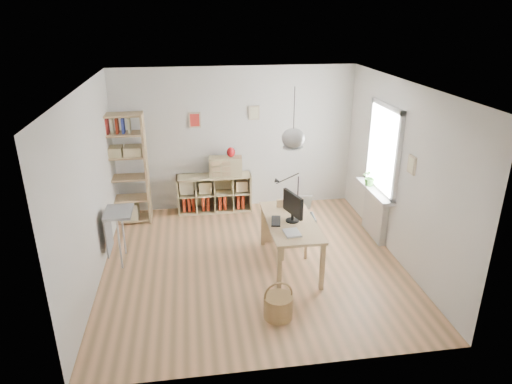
{
  "coord_description": "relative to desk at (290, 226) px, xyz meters",
  "views": [
    {
      "loc": [
        -0.84,
        -6.07,
        3.66
      ],
      "look_at": [
        0.1,
        0.3,
        1.05
      ],
      "focal_mm": 32.0,
      "sensor_mm": 36.0,
      "label": 1
    }
  ],
  "objects": [
    {
      "name": "keyboard",
      "position": [
        -0.22,
        -0.0,
        0.1
      ],
      "size": [
        0.2,
        0.37,
        0.02
      ],
      "primitive_type": "cube",
      "rotation": [
        0.0,
        0.0,
        -0.19
      ],
      "color": "black",
      "rests_on": "desk"
    },
    {
      "name": "ground",
      "position": [
        -0.55,
        0.15,
        -0.66
      ],
      "size": [
        4.5,
        4.5,
        0.0
      ],
      "primitive_type": "plane",
      "color": "tan",
      "rests_on": "ground"
    },
    {
      "name": "radiator",
      "position": [
        1.64,
        0.75,
        -0.26
      ],
      "size": [
        0.1,
        0.8,
        0.8
      ],
      "primitive_type": "cube",
      "color": "silver",
      "rests_on": "ground"
    },
    {
      "name": "potted_plant",
      "position": [
        1.57,
        0.93,
        0.35
      ],
      "size": [
        0.3,
        0.27,
        0.3
      ],
      "primitive_type": "imported",
      "rotation": [
        0.0,
        0.0,
        -0.14
      ],
      "color": "#38732B",
      "rests_on": "windowsill"
    },
    {
      "name": "window_unit",
      "position": [
        1.68,
        0.75,
        0.89
      ],
      "size": [
        0.07,
        1.16,
        1.46
      ],
      "color": "white",
      "rests_on": "ground"
    },
    {
      "name": "storage_chest",
      "position": [
        0.44,
        1.18,
        -0.48
      ],
      "size": [
        0.56,
        0.62,
        0.55
      ],
      "rotation": [
        0.0,
        0.0,
        -0.06
      ],
      "color": "silver",
      "rests_on": "ground"
    },
    {
      "name": "red_vase",
      "position": [
        -0.67,
        2.19,
        0.51
      ],
      "size": [
        0.16,
        0.16,
        0.19
      ],
      "primitive_type": "ellipsoid",
      "color": "maroon",
      "rests_on": "drawer_chest"
    },
    {
      "name": "desk",
      "position": [
        0.0,
        0.0,
        0.0
      ],
      "size": [
        0.7,
        1.5,
        0.75
      ],
      "color": "tan",
      "rests_on": "ground"
    },
    {
      "name": "side_table",
      "position": [
        -2.59,
        0.5,
        0.01
      ],
      "size": [
        0.4,
        0.55,
        0.85
      ],
      "color": "gray",
      "rests_on": "ground"
    },
    {
      "name": "drawer_chest",
      "position": [
        -0.77,
        2.19,
        0.24
      ],
      "size": [
        0.64,
        0.33,
        0.35
      ],
      "primitive_type": "cube",
      "rotation": [
        0.0,
        0.0,
        -0.08
      ],
      "color": "tan",
      "rests_on": "cube_shelf"
    },
    {
      "name": "room_shell",
      "position": [
        -0.0,
        0.0,
        1.34
      ],
      "size": [
        4.5,
        4.5,
        4.5
      ],
      "color": "silver",
      "rests_on": "ground"
    },
    {
      "name": "wicker_basket",
      "position": [
        -0.41,
        -1.22,
        -0.49
      ],
      "size": [
        0.37,
        0.37,
        0.51
      ],
      "rotation": [
        0.0,
        0.0,
        0.07
      ],
      "color": "#A4774A",
      "rests_on": "ground"
    },
    {
      "name": "chair",
      "position": [
        0.1,
        0.38,
        -0.16
      ],
      "size": [
        0.43,
        0.43,
        0.87
      ],
      "rotation": [
        0.0,
        0.0,
        0.01
      ],
      "color": "gray",
      "rests_on": "ground"
    },
    {
      "name": "tall_bookshelf",
      "position": [
        -2.59,
        1.95,
        0.43
      ],
      "size": [
        0.8,
        0.38,
        2.0
      ],
      "color": "tan",
      "rests_on": "ground"
    },
    {
      "name": "task_lamp",
      "position": [
        0.05,
        0.61,
        0.41
      ],
      "size": [
        0.43,
        0.16,
        0.46
      ],
      "color": "black",
      "rests_on": "desk"
    },
    {
      "name": "paper_tray",
      "position": [
        -0.07,
        -0.42,
        0.11
      ],
      "size": [
        0.23,
        0.28,
        0.03
      ],
      "primitive_type": "cube",
      "rotation": [
        0.0,
        0.0,
        0.08
      ],
      "color": "silver",
      "rests_on": "desk"
    },
    {
      "name": "monitor",
      "position": [
        0.02,
        -0.02,
        0.34
      ],
      "size": [
        0.2,
        0.49,
        0.44
      ],
      "rotation": [
        0.0,
        0.0,
        0.31
      ],
      "color": "black",
      "rests_on": "desk"
    },
    {
      "name": "cube_shelf",
      "position": [
        -1.02,
        2.23,
        -0.36
      ],
      "size": [
        1.4,
        0.38,
        0.72
      ],
      "color": "tan",
      "rests_on": "ground"
    },
    {
      "name": "yarn_ball",
      "position": [
        0.09,
        0.41,
        0.16
      ],
      "size": [
        0.13,
        0.13,
        0.13
      ],
      "primitive_type": "sphere",
      "color": "#430915",
      "rests_on": "desk"
    },
    {
      "name": "windowsill",
      "position": [
        1.59,
        0.75,
        0.17
      ],
      "size": [
        0.22,
        1.2,
        0.06
      ],
      "primitive_type": "cube",
      "color": "silver",
      "rests_on": "radiator"
    }
  ]
}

